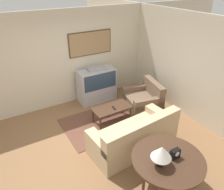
% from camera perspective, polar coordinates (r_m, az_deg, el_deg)
% --- Properties ---
extents(ground_plane, '(12.00, 12.00, 0.00)m').
position_cam_1_polar(ground_plane, '(5.26, -3.41, -11.92)').
color(ground_plane, '#8E6642').
extents(wall_back, '(12.00, 0.10, 2.70)m').
position_cam_1_polar(wall_back, '(6.33, -12.71, 8.98)').
color(wall_back, beige).
rests_on(wall_back, ground_plane).
extents(wall_right, '(0.06, 12.00, 2.70)m').
position_cam_1_polar(wall_right, '(6.04, 19.08, 7.04)').
color(wall_right, beige).
rests_on(wall_right, ground_plane).
extents(area_rug, '(2.42, 1.47, 0.01)m').
position_cam_1_polar(area_rug, '(5.91, -0.69, -6.61)').
color(area_rug, brown).
rests_on(area_rug, ground_plane).
extents(tv, '(1.14, 0.53, 1.09)m').
position_cam_1_polar(tv, '(6.64, -4.00, 2.67)').
color(tv, '#B7B7BC').
rests_on(tv, ground_plane).
extents(couch, '(2.00, 1.01, 0.88)m').
position_cam_1_polar(couch, '(4.91, 5.87, -10.77)').
color(couch, '#CCB289').
rests_on(couch, ground_plane).
extents(armchair, '(1.06, 1.15, 0.81)m').
position_cam_1_polar(armchair, '(6.35, 8.22, -1.34)').
color(armchair, brown).
rests_on(armchair, ground_plane).
extents(coffee_table, '(1.00, 0.51, 0.44)m').
position_cam_1_polar(coffee_table, '(5.66, -0.03, -3.67)').
color(coffee_table, '#472D1E').
rests_on(coffee_table, ground_plane).
extents(console_table, '(1.25, 1.25, 0.72)m').
position_cam_1_polar(console_table, '(3.99, 14.37, -16.37)').
color(console_table, '#472D1E').
rests_on(console_table, ground_plane).
extents(table_lamp, '(0.34, 0.34, 0.38)m').
position_cam_1_polar(table_lamp, '(3.62, 12.83, -14.41)').
color(table_lamp, black).
rests_on(table_lamp, console_table).
extents(mantel_clock, '(0.17, 0.10, 0.17)m').
position_cam_1_polar(mantel_clock, '(3.93, 16.13, -14.53)').
color(mantel_clock, black).
rests_on(mantel_clock, console_table).
extents(remote, '(0.06, 0.16, 0.02)m').
position_cam_1_polar(remote, '(5.60, 0.48, -3.39)').
color(remote, black).
rests_on(remote, coffee_table).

